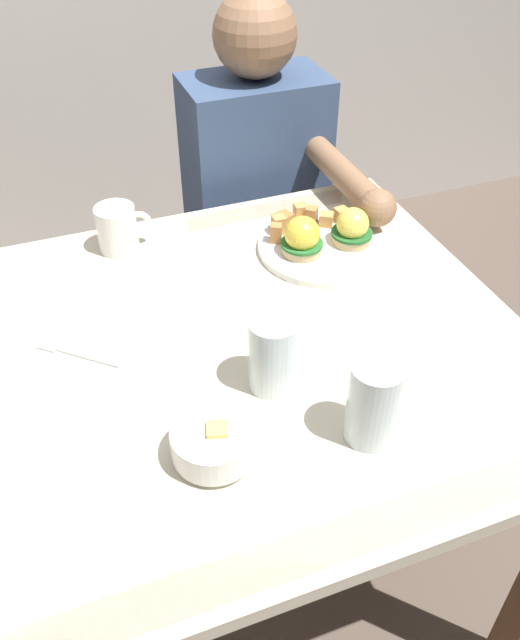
# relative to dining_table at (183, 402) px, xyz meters

# --- Properties ---
(ground_plane) EXTENTS (6.00, 6.00, 0.00)m
(ground_plane) POSITION_rel_dining_table_xyz_m (0.00, 0.00, -0.63)
(ground_plane) COLOR brown
(dining_table) EXTENTS (1.20, 0.90, 0.74)m
(dining_table) POSITION_rel_dining_table_xyz_m (0.00, 0.00, 0.00)
(dining_table) COLOR beige
(dining_table) RESTS_ON ground_plane
(eggs_benedict_plate) EXTENTS (0.27, 0.27, 0.09)m
(eggs_benedict_plate) POSITION_rel_dining_table_xyz_m (0.36, 0.21, 0.13)
(eggs_benedict_plate) COLOR white
(eggs_benedict_plate) RESTS_ON dining_table
(fruit_bowl) EXTENTS (0.12, 0.12, 0.06)m
(fruit_bowl) POSITION_rel_dining_table_xyz_m (-0.01, -0.22, 0.14)
(fruit_bowl) COLOR white
(fruit_bowl) RESTS_ON dining_table
(coffee_mug) EXTENTS (0.11, 0.08, 0.09)m
(coffee_mug) POSITION_rel_dining_table_xyz_m (-0.02, 0.36, 0.16)
(coffee_mug) COLOR white
(coffee_mug) RESTS_ON dining_table
(fork) EXTENTS (0.13, 0.12, 0.00)m
(fork) POSITION_rel_dining_table_xyz_m (-0.16, 0.07, 0.11)
(fork) COLOR silver
(fork) RESTS_ON dining_table
(water_glass_far) EXTENTS (0.08, 0.08, 0.13)m
(water_glass_far) POSITION_rel_dining_table_xyz_m (0.13, -0.11, 0.17)
(water_glass_far) COLOR silver
(water_glass_far) RESTS_ON dining_table
(water_glass_extra) EXTENTS (0.08, 0.08, 0.14)m
(water_glass_extra) POSITION_rel_dining_table_xyz_m (0.22, -0.26, 0.17)
(water_glass_extra) COLOR silver
(water_glass_extra) RESTS_ON dining_table
(diner_person) EXTENTS (0.34, 0.54, 1.14)m
(diner_person) POSITION_rel_dining_table_xyz_m (0.37, 0.60, 0.02)
(diner_person) COLOR #33333D
(diner_person) RESTS_ON ground_plane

